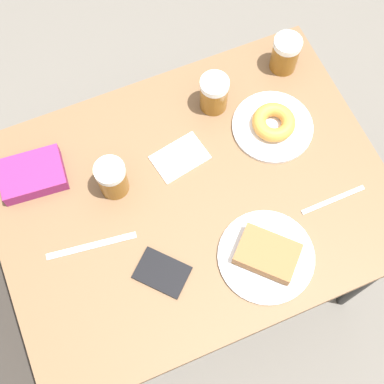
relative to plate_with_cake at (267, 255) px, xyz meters
The scene contains 12 objects.
ground_plane 0.80m from the plate_with_cake, 24.91° to the left, with size 8.00×8.00×0.00m, color #666059.
table 0.26m from the plate_with_cake, 24.91° to the left, with size 0.77×1.02×0.74m.
plate_with_cake is the anchor object (origin of this frame).
plate_with_donut 0.37m from the plate_with_cake, 28.57° to the right, with size 0.22×0.22×0.05m.
beer_mug_left 0.43m from the plate_with_cake, 40.96° to the left, with size 0.08×0.08×0.11m.
beer_mug_center 0.46m from the plate_with_cake, ahead, with size 0.08×0.08×0.11m.
beer_mug_right 0.58m from the plate_with_cake, 30.54° to the right, with size 0.08×0.08×0.11m.
napkin_folded 0.35m from the plate_with_cake, 15.42° to the left, with size 0.12×0.16×0.00m.
fork 0.24m from the plate_with_cake, 72.98° to the right, with size 0.01×0.18×0.00m.
knife 0.44m from the plate_with_cake, 63.43° to the left, with size 0.05×0.23×0.00m.
passport_near_edge 0.26m from the plate_with_cake, 76.04° to the left, with size 0.15×0.15×0.01m.
blue_pouch 0.64m from the plate_with_cake, 47.45° to the left, with size 0.13×0.18×0.04m.
Camera 1 is at (-0.48, 0.20, 2.04)m, focal length 50.00 mm.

